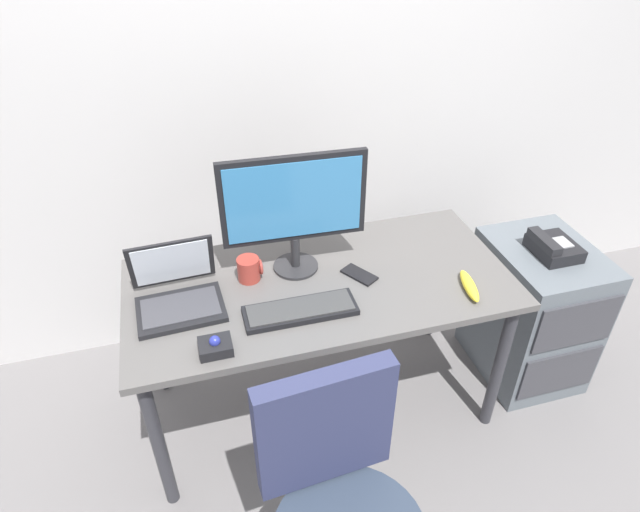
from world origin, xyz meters
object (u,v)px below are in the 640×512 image
object	(u,v)px
monitor_main	(294,205)
cell_phone	(359,275)
keyboard	(300,310)
file_cabinet	(532,312)
coffee_mug	(249,269)
laptop	(177,292)
trackball_mouse	(215,346)
banana	(469,286)
desk_phone	(553,247)

from	to	relation	value
monitor_main	cell_phone	distance (m)	0.38
keyboard	file_cabinet	bearing A→B (deg)	6.30
monitor_main	coffee_mug	world-z (taller)	monitor_main
coffee_mug	laptop	bearing A→B (deg)	-165.08
file_cabinet	laptop	distance (m)	1.61
trackball_mouse	banana	distance (m)	0.97
cell_phone	laptop	bearing A→B (deg)	146.24
laptop	banana	xyz separation A→B (m)	(1.07, -0.22, -0.03)
file_cabinet	coffee_mug	distance (m)	1.35
desk_phone	banana	bearing A→B (deg)	-162.00
laptop	banana	bearing A→B (deg)	-11.74
desk_phone	banana	xyz separation A→B (m)	(-0.48, -0.16, 0.01)
laptop	trackball_mouse	world-z (taller)	laptop
banana	laptop	bearing A→B (deg)	168.26
file_cabinet	monitor_main	xyz separation A→B (m)	(-1.09, 0.15, 0.66)
file_cabinet	cell_phone	world-z (taller)	cell_phone
file_cabinet	banana	distance (m)	0.65
file_cabinet	banana	xyz separation A→B (m)	(-0.49, -0.17, 0.39)
monitor_main	banana	bearing A→B (deg)	-27.91
coffee_mug	banana	distance (m)	0.85
keyboard	trackball_mouse	size ratio (longest dim) A/B	3.74
desk_phone	laptop	xyz separation A→B (m)	(-1.55, 0.07, 0.05)
cell_phone	keyboard	bearing A→B (deg)	176.87
monitor_main	coffee_mug	size ratio (longest dim) A/B	5.66
desk_phone	monitor_main	bearing A→B (deg)	171.41
laptop	cell_phone	size ratio (longest dim) A/B	2.27
file_cabinet	desk_phone	size ratio (longest dim) A/B	3.43
coffee_mug	monitor_main	bearing A→B (deg)	6.78
keyboard	banana	world-z (taller)	banana
file_cabinet	keyboard	xyz separation A→B (m)	(-1.14, -0.13, 0.39)
banana	keyboard	bearing A→B (deg)	175.94
monitor_main	keyboard	distance (m)	0.39
trackball_mouse	cell_phone	bearing A→B (deg)	23.64
monitor_main	trackball_mouse	distance (m)	0.59
file_cabinet	keyboard	size ratio (longest dim) A/B	1.67
laptop	keyboard	bearing A→B (deg)	-22.85
monitor_main	trackball_mouse	xyz separation A→B (m)	(-0.37, -0.38, -0.27)
file_cabinet	keyboard	bearing A→B (deg)	-173.70
desk_phone	keyboard	xyz separation A→B (m)	(-1.13, -0.11, 0.01)
trackball_mouse	keyboard	bearing A→B (deg)	18.93
desk_phone	banana	size ratio (longest dim) A/B	1.05
desk_phone	monitor_main	xyz separation A→B (m)	(-1.08, 0.16, 0.28)
file_cabinet	coffee_mug	xyz separation A→B (m)	(-1.28, 0.12, 0.42)
desk_phone	coffee_mug	xyz separation A→B (m)	(-1.27, 0.14, 0.04)
file_cabinet	desk_phone	distance (m)	0.38
keyboard	coffee_mug	size ratio (longest dim) A/B	4.21
desk_phone	trackball_mouse	bearing A→B (deg)	-171.43
file_cabinet	coffee_mug	world-z (taller)	coffee_mug
coffee_mug	keyboard	bearing A→B (deg)	-60.62
laptop	cell_phone	xyz separation A→B (m)	(0.69, -0.02, -0.05)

